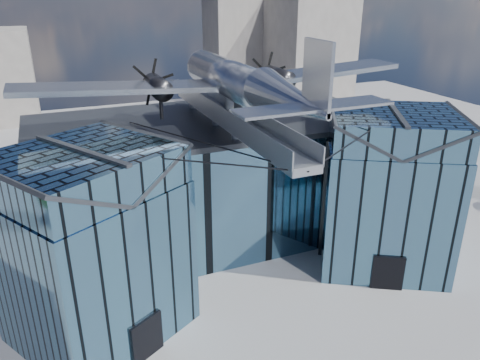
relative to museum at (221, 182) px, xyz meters
name	(u,v)px	position (x,y,z in m)	size (l,w,h in m)	color
ground_plane	(251,281)	(0.00, -5.82, -5.54)	(120.00, 120.00, 0.00)	gray
museum	(221,182)	(0.00, 0.00, 0.00)	(32.88, 24.50, 17.60)	#436E89
bg_towers	(130,54)	(1.45, 44.67, 4.47)	(77.00, 24.50, 26.00)	gray
tree_side_e	(426,150)	(25.96, 5.22, -2.36)	(3.90, 3.90, 4.70)	#362715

